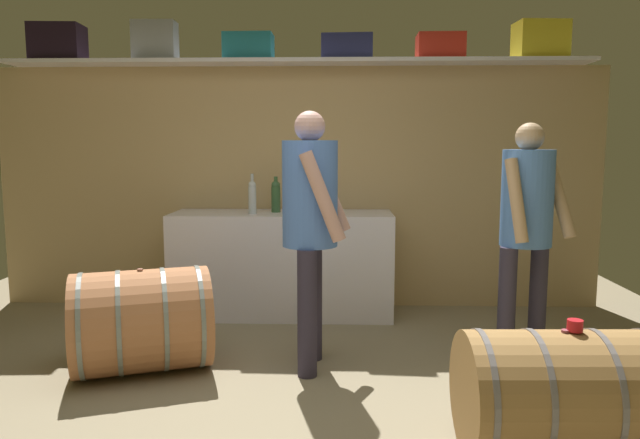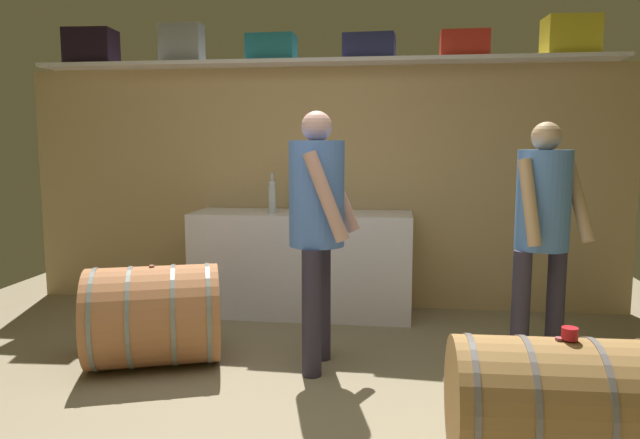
{
  "view_description": "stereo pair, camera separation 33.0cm",
  "coord_description": "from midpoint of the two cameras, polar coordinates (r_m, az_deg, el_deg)",
  "views": [
    {
      "loc": [
        0.35,
        -2.84,
        1.45
      ],
      "look_at": [
        0.25,
        0.44,
        1.03
      ],
      "focal_mm": 32.97,
      "sensor_mm": 36.0,
      "label": 1
    },
    {
      "loc": [
        0.68,
        -2.81,
        1.45
      ],
      "look_at": [
        0.25,
        0.44,
        1.03
      ],
      "focal_mm": 32.97,
      "sensor_mm": 36.0,
      "label": 2
    }
  ],
  "objects": [
    {
      "name": "wine_glass",
      "position": [
        4.97,
        -3.18,
        1.79
      ],
      "size": [
        0.08,
        0.08,
        0.14
      ],
      "color": "white",
      "rests_on": "work_cabinet"
    },
    {
      "name": "work_cabinet",
      "position": [
        5.04,
        -5.55,
        -4.33
      ],
      "size": [
        1.85,
        0.58,
        0.88
      ],
      "primitive_type": "cube",
      "color": "white",
      "rests_on": "ground"
    },
    {
      "name": "toolcase_yellow",
      "position": [
        5.39,
        18.91,
        16.11
      ],
      "size": [
        0.43,
        0.3,
        0.31
      ],
      "primitive_type": "cube",
      "rotation": [
        0.0,
        0.0,
        0.07
      ],
      "color": "yellow",
      "rests_on": "high_shelf_board"
    },
    {
      "name": "wine_bottle_green",
      "position": [
        5.0,
        -6.2,
        2.32
      ],
      "size": [
        0.08,
        0.08,
        0.3
      ],
      "color": "#335A34",
      "rests_on": "work_cabinet"
    },
    {
      "name": "toolcase_teal",
      "position": [
        5.24,
        -8.81,
        16.21
      ],
      "size": [
        0.42,
        0.26,
        0.23
      ],
      "primitive_type": "cube",
      "rotation": [
        0.0,
        0.0,
        -0.03
      ],
      "color": "#1D7286",
      "rests_on": "high_shelf_board"
    },
    {
      "name": "winemaker_pouring",
      "position": [
        3.73,
        -3.42,
        0.63
      ],
      "size": [
        0.44,
        0.51,
        1.66
      ],
      "rotation": [
        0.0,
        0.0,
        -1.65
      ],
      "color": "#2E293B",
      "rests_on": "ground"
    },
    {
      "name": "toolcase_grey",
      "position": [
        5.45,
        -17.46,
        16.18
      ],
      "size": [
        0.37,
        0.21,
        0.33
      ],
      "primitive_type": "cube",
      "rotation": [
        0.0,
        0.0,
        0.02
      ],
      "color": "gray",
      "rests_on": "high_shelf_board"
    },
    {
      "name": "ground_plane",
      "position": [
        3.76,
        -6.53,
        -15.62
      ],
      "size": [
        6.56,
        8.04,
        0.02
      ],
      "primitive_type": "cube",
      "color": "gray"
    },
    {
      "name": "back_wall_panel",
      "position": [
        5.28,
        -3.9,
        3.06
      ],
      "size": [
        5.36,
        0.1,
        2.13
      ],
      "primitive_type": "cube",
      "color": "tan",
      "rests_on": "ground"
    },
    {
      "name": "visitor_tasting",
      "position": [
        4.09,
        17.31,
        0.33
      ],
      "size": [
        0.53,
        0.46,
        1.59
      ],
      "rotation": [
        0.0,
        0.0,
        -2.64
      ],
      "color": "#312C3D",
      "rests_on": "ground"
    },
    {
      "name": "toolcase_black",
      "position": [
        5.77,
        -25.66,
        15.19
      ],
      "size": [
        0.44,
        0.31,
        0.31
      ],
      "primitive_type": "cube",
      "rotation": [
        0.0,
        0.0,
        0.06
      ],
      "color": "black",
      "rests_on": "high_shelf_board"
    },
    {
      "name": "red_funnel",
      "position": [
        5.09,
        -3.73,
        1.44
      ],
      "size": [
        0.11,
        0.11,
        0.11
      ],
      "primitive_type": "cone",
      "color": "red",
      "rests_on": "work_cabinet"
    },
    {
      "name": "toolcase_navy",
      "position": [
        5.16,
        0.79,
        16.33
      ],
      "size": [
        0.44,
        0.31,
        0.21
      ],
      "primitive_type": "cube",
      "rotation": [
        0.0,
        0.0,
        -0.06
      ],
      "color": "navy",
      "rests_on": "high_shelf_board"
    },
    {
      "name": "wine_barrel_far",
      "position": [
        4.02,
        -19.2,
        -9.3
      ],
      "size": [
        1.01,
        0.9,
        0.67
      ],
      "rotation": [
        0.0,
        0.0,
        0.34
      ],
      "color": "#A5673E",
      "rests_on": "ground"
    },
    {
      "name": "toolcase_red",
      "position": [
        5.21,
        9.74,
        16.17
      ],
      "size": [
        0.39,
        0.29,
        0.21
      ],
      "primitive_type": "cube",
      "rotation": [
        0.0,
        0.0,
        -0.02
      ],
      "color": "red",
      "rests_on": "high_shelf_board"
    },
    {
      "name": "wine_bottle_clear",
      "position": [
        4.91,
        -8.51,
        2.24
      ],
      "size": [
        0.07,
        0.07,
        0.33
      ],
      "color": "#B6BFC1",
      "rests_on": "work_cabinet"
    },
    {
      "name": "high_shelf_board",
      "position": [
        5.17,
        -4.17,
        14.96
      ],
      "size": [
        4.93,
        0.4,
        0.03
      ],
      "primitive_type": "cube",
      "color": "silver",
      "rests_on": "back_wall_panel"
    },
    {
      "name": "tasting_cup",
      "position": [
        2.91,
        20.56,
        -9.66
      ],
      "size": [
        0.07,
        0.07,
        0.05
      ],
      "primitive_type": "cylinder",
      "color": "red",
      "rests_on": "wine_barrel_near"
    },
    {
      "name": "wine_barrel_near",
      "position": [
        3.01,
        19.47,
        -15.65
      ],
      "size": [
        0.94,
        0.62,
        0.6
      ],
      "rotation": [
        0.0,
        0.0,
        0.03
      ],
      "color": "olive",
      "rests_on": "ground"
    }
  ]
}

